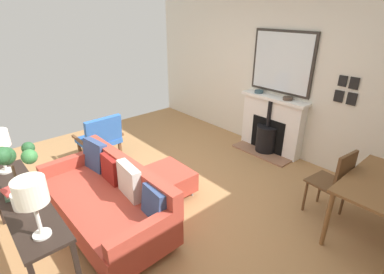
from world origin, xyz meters
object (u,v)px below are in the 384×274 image
at_px(ottoman, 166,180).
at_px(armchair_accent, 101,137).
at_px(fireplace, 270,128).
at_px(table_lamp_far_end, 31,194).
at_px(mantel_bowl_far, 288,98).
at_px(mantel_bowl_near, 259,91).
at_px(sofa, 108,199).
at_px(dining_table, 384,191).
at_px(console_table, 24,206).
at_px(book_stack, 18,190).
at_px(potted_plant, 13,169).
at_px(dining_chair_near_fireplace, 335,180).

xyz_separation_m(ottoman, armchair_accent, (0.23, -1.49, 0.23)).
xyz_separation_m(fireplace, table_lamp_far_end, (3.92, 0.53, 0.71)).
distance_m(mantel_bowl_far, table_lamp_far_end, 3.96).
relative_size(mantel_bowl_near, armchair_accent, 0.19).
distance_m(sofa, dining_table, 3.07).
height_order(fireplace, mantel_bowl_far, mantel_bowl_far).
xyz_separation_m(fireplace, console_table, (3.92, -0.12, 0.23)).
distance_m(ottoman, dining_table, 2.58).
distance_m(ottoman, book_stack, 1.79).
bearing_deg(mantel_bowl_near, table_lamp_far_end, 12.37).
distance_m(console_table, potted_plant, 0.51).
distance_m(fireplace, console_table, 3.93).
distance_m(sofa, armchair_accent, 1.63).
bearing_deg(sofa, mantel_bowl_near, -176.15).
distance_m(mantel_bowl_near, ottoman, 2.40).
bearing_deg(dining_table, potted_plant, -34.58).
height_order(console_table, table_lamp_far_end, table_lamp_far_end).
xyz_separation_m(sofa, dining_chair_near_fireplace, (-2.11, 1.71, 0.20)).
bearing_deg(dining_table, mantel_bowl_near, -112.38).
relative_size(fireplace, sofa, 0.64).
bearing_deg(book_stack, sofa, 174.07).
relative_size(fireplace, dining_table, 1.06).
bearing_deg(book_stack, table_lamp_far_end, 90.07).
distance_m(mantel_bowl_near, book_stack, 3.96).
bearing_deg(sofa, fireplace, 177.72).
relative_size(fireplace, armchair_accent, 1.47).
distance_m(console_table, book_stack, 0.16).
relative_size(console_table, dining_chair_near_fireplace, 1.88).
distance_m(mantel_bowl_far, sofa, 3.21).
relative_size(table_lamp_far_end, book_stack, 1.97).
height_order(table_lamp_far_end, potted_plant, potted_plant).
height_order(armchair_accent, table_lamp_far_end, table_lamp_far_end).
xyz_separation_m(sofa, armchair_accent, (-0.63, -1.50, 0.12)).
bearing_deg(sofa, book_stack, -5.93).
xyz_separation_m(mantel_bowl_far, table_lamp_far_end, (3.95, 0.29, 0.11)).
bearing_deg(ottoman, mantel_bowl_far, 170.37).
relative_size(console_table, table_lamp_far_end, 3.34).
xyz_separation_m(sofa, book_stack, (0.84, -0.09, 0.46)).
relative_size(fireplace, ottoman, 1.84).
bearing_deg(fireplace, sofa, -2.28).
xyz_separation_m(ottoman, table_lamp_far_end, (1.70, 0.67, 0.93)).
relative_size(fireplace, dining_chair_near_fireplace, 1.33).
height_order(ottoman, console_table, console_table).
bearing_deg(fireplace, armchair_accent, -33.36).
height_order(fireplace, sofa, fireplace).
xyz_separation_m(armchair_accent, dining_table, (-1.49, 3.70, 0.18)).
bearing_deg(dining_table, ottoman, -60.43).
xyz_separation_m(fireplace, dining_chair_near_fireplace, (0.98, 1.59, 0.09)).
xyz_separation_m(ottoman, dining_table, (-1.26, 2.22, 0.41)).
height_order(armchair_accent, console_table, armchair_accent).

